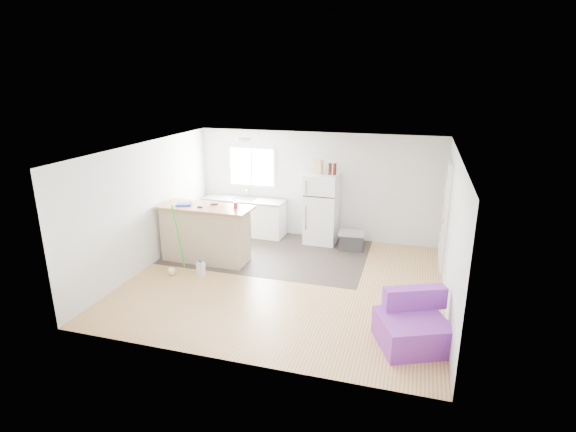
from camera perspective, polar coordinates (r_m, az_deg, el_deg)
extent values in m
cube|color=olive|center=(8.25, -0.36, -8.27)|extent=(5.50, 5.00, 0.01)
cube|color=white|center=(7.53, -0.39, 8.46)|extent=(5.50, 5.00, 0.01)
cube|color=silver|center=(10.14, 3.70, 3.85)|extent=(5.50, 0.01, 2.40)
cube|color=silver|center=(5.62, -7.79, -7.73)|extent=(5.50, 0.01, 2.40)
cube|color=silver|center=(8.96, -17.47, 1.24)|extent=(0.01, 5.00, 2.40)
cube|color=silver|center=(7.53, 20.11, -2.05)|extent=(0.01, 5.00, 2.40)
cube|color=#332B26|center=(9.54, -2.38, -4.57)|extent=(4.05, 2.50, 0.00)
cube|color=white|center=(10.49, -4.60, 6.25)|extent=(1.18, 0.04, 0.98)
cube|color=white|center=(10.47, -4.64, 6.23)|extent=(1.05, 0.01, 0.85)
cube|color=white|center=(10.47, -4.65, 6.23)|extent=(0.03, 0.02, 0.85)
cube|color=white|center=(9.06, 19.31, 0.01)|extent=(0.05, 0.82, 2.03)
cube|color=white|center=(9.06, 19.38, 0.04)|extent=(0.03, 0.92, 2.10)
sphere|color=gold|center=(8.75, 19.09, -0.66)|extent=(0.07, 0.07, 0.07)
cylinder|color=white|center=(9.05, -5.56, 9.64)|extent=(0.30, 0.30, 0.07)
cube|color=white|center=(10.55, -5.42, -0.13)|extent=(1.87, 0.62, 0.81)
cube|color=slate|center=(10.43, -5.49, 2.10)|extent=(1.92, 0.66, 0.04)
cube|color=silver|center=(10.40, -5.55, 2.06)|extent=(0.52, 0.41, 0.06)
cube|color=tan|center=(9.09, -10.43, -2.34)|extent=(1.70, 0.64, 1.09)
cube|color=#B77E4E|center=(8.90, -10.44, 1.09)|extent=(1.87, 0.75, 0.05)
cube|color=white|center=(9.89, 4.28, 0.96)|extent=(0.70, 0.65, 1.56)
cube|color=black|center=(9.49, 3.91, 2.40)|extent=(0.69, 0.02, 0.02)
cube|color=silver|center=(9.49, 2.31, 3.70)|extent=(0.03, 0.02, 0.28)
cube|color=silver|center=(9.68, 2.26, -0.24)|extent=(0.03, 0.02, 0.54)
cube|color=#2A2B2D|center=(9.70, 8.05, -3.29)|extent=(0.53, 0.37, 0.34)
cube|color=gray|center=(9.64, 8.10, -2.17)|extent=(0.55, 0.39, 0.07)
cube|color=purple|center=(6.59, 15.46, -13.98)|extent=(1.15, 1.12, 0.42)
cube|color=purple|center=(6.69, 15.79, -9.94)|extent=(0.90, 0.54, 0.31)
cube|color=silver|center=(8.57, -11.01, -6.61)|extent=(0.16, 0.13, 0.26)
cylinder|color=#1B3BC0|center=(8.51, -11.07, -5.66)|extent=(0.06, 0.06, 0.05)
cylinder|color=green|center=(8.55, -13.72, -2.66)|extent=(0.07, 0.36, 1.34)
sphere|color=beige|center=(8.74, -14.59, -6.83)|extent=(0.15, 0.15, 0.15)
cylinder|color=red|center=(8.64, -6.66, 1.36)|extent=(0.10, 0.10, 0.12)
cube|color=blue|center=(9.04, -13.06, 1.46)|extent=(0.36, 0.31, 0.04)
cube|color=black|center=(8.94, -9.33, 1.49)|extent=(0.15, 0.10, 0.03)
cube|color=black|center=(8.81, -11.10, 1.13)|extent=(0.10, 0.05, 0.03)
cube|color=tan|center=(9.65, 3.85, 6.23)|extent=(0.22, 0.16, 0.30)
cylinder|color=#3A130A|center=(9.59, 5.37, 5.97)|extent=(0.08, 0.08, 0.25)
cylinder|color=#3A130A|center=(9.57, 5.96, 5.93)|extent=(0.07, 0.07, 0.25)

